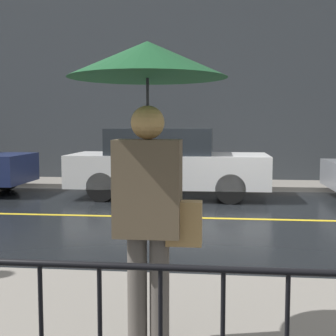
# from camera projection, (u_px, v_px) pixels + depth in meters

# --- Properties ---
(ground_plane) EXTENTS (80.00, 80.00, 0.00)m
(ground_plane) POSITION_uv_depth(u_px,v_px,m) (254.00, 219.00, 8.40)
(ground_plane) COLOR black
(sidewalk_far) EXTENTS (28.00, 1.60, 0.12)m
(sidewalk_far) POSITION_uv_depth(u_px,v_px,m) (243.00, 185.00, 12.74)
(sidewalk_far) COLOR slate
(sidewalk_far) RESTS_ON ground_plane
(lane_marking) EXTENTS (25.20, 0.12, 0.01)m
(lane_marking) POSITION_uv_depth(u_px,v_px,m) (254.00, 219.00, 8.40)
(lane_marking) COLOR gold
(lane_marking) RESTS_ON ground_plane
(building_storefront) EXTENTS (28.00, 0.30, 6.36)m
(building_storefront) POSITION_uv_depth(u_px,v_px,m) (243.00, 73.00, 13.39)
(building_storefront) COLOR #383D42
(building_storefront) RESTS_ON ground_plane
(pedestrian) EXTENTS (1.06, 1.06, 2.12)m
(pedestrian) POSITION_uv_depth(u_px,v_px,m) (148.00, 109.00, 3.10)
(pedestrian) COLOR #4C4742
(pedestrian) RESTS_ON sidewalk_near
(car_white) EXTENTS (4.56, 1.81, 1.61)m
(car_white) POSITION_uv_depth(u_px,v_px,m) (167.00, 163.00, 10.92)
(car_white) COLOR silver
(car_white) RESTS_ON ground_plane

